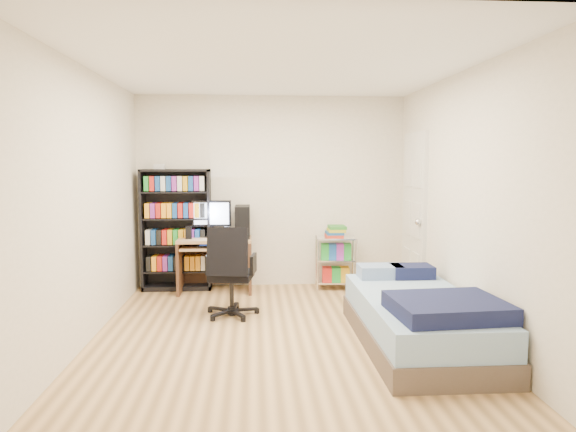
{
  "coord_description": "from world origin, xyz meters",
  "views": [
    {
      "loc": [
        -0.23,
        -4.77,
        1.64
      ],
      "look_at": [
        0.11,
        0.4,
        1.1
      ],
      "focal_mm": 32.0,
      "sensor_mm": 36.0,
      "label": 1
    }
  ],
  "objects": [
    {
      "name": "room",
      "position": [
        0.0,
        0.0,
        1.25
      ],
      "size": [
        3.58,
        4.08,
        2.58
      ],
      "color": "tan",
      "rests_on": "ground"
    },
    {
      "name": "media_shelf",
      "position": [
        -1.23,
        1.84,
        0.8
      ],
      "size": [
        0.87,
        0.29,
        1.62
      ],
      "color": "black",
      "rests_on": "room"
    },
    {
      "name": "computer_desk",
      "position": [
        -0.64,
        1.72,
        0.62
      ],
      "size": [
        0.92,
        0.53,
        1.16
      ],
      "color": "#A07C52",
      "rests_on": "room"
    },
    {
      "name": "office_chair",
      "position": [
        -0.48,
        0.6,
        0.31
      ],
      "size": [
        0.66,
        0.66,
        0.98
      ],
      "rotation": [
        0.0,
        0.0,
        -0.15
      ],
      "color": "black",
      "rests_on": "room"
    },
    {
      "name": "wire_cart",
      "position": [
        0.83,
        1.75,
        0.54
      ],
      "size": [
        0.54,
        0.41,
        0.83
      ],
      "rotation": [
        0.0,
        0.0,
        -0.07
      ],
      "color": "silver",
      "rests_on": "room"
    },
    {
      "name": "bed",
      "position": [
        1.23,
        -0.4,
        0.25
      ],
      "size": [
        1.0,
        2.0,
        0.57
      ],
      "color": "brown",
      "rests_on": "room"
    },
    {
      "name": "door",
      "position": [
        1.72,
        1.35,
        1.0
      ],
      "size": [
        0.12,
        0.8,
        2.0
      ],
      "color": "silver",
      "rests_on": "room"
    }
  ]
}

